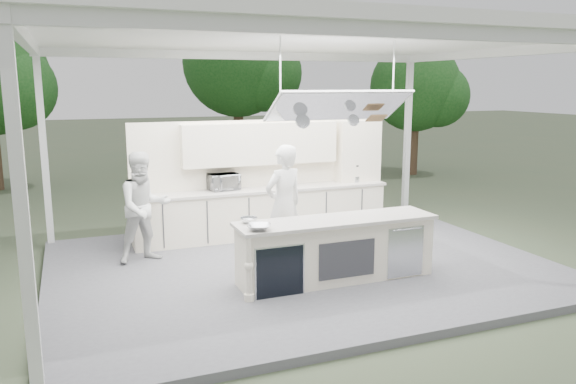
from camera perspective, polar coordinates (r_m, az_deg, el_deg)
name	(u,v)px	position (r m, az deg, el deg)	size (l,w,h in m)	color
ground	(301,270)	(9.46, 1.32, -7.95)	(90.00, 90.00, 0.00)	#3F4831
stage_deck	(301,267)	(9.44, 1.32, -7.60)	(8.00, 6.00, 0.12)	#5D5D61
tent	(302,41)	(8.96, 1.48, 15.09)	(8.20, 6.20, 3.86)	white
demo_island	(335,249)	(8.56, 4.82, -5.84)	(3.10, 0.79, 0.95)	white
back_counter	(264,212)	(11.00, -2.50, -2.01)	(5.08, 0.72, 0.95)	white
back_wall_unit	(281,160)	(11.18, -0.74, 3.29)	(5.05, 0.48, 2.25)	white
tree_cluster	(176,77)	(18.33, -11.27, 11.42)	(19.55, 9.40, 5.85)	#4C3526
head_chef	(284,205)	(9.18, -0.43, -1.32)	(0.72, 0.47, 1.98)	white
sous_chef	(144,207)	(9.62, -14.40, -1.50)	(0.90, 0.70, 1.85)	silver
toaster_oven	(224,182)	(10.75, -6.56, 1.03)	(0.56, 0.38, 0.31)	silver
bowl_large	(259,227)	(7.77, -2.98, -3.60)	(0.33, 0.33, 0.08)	#BABCC1
bowl_small	(249,220)	(8.20, -3.99, -2.86)	(0.25, 0.25, 0.08)	silver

